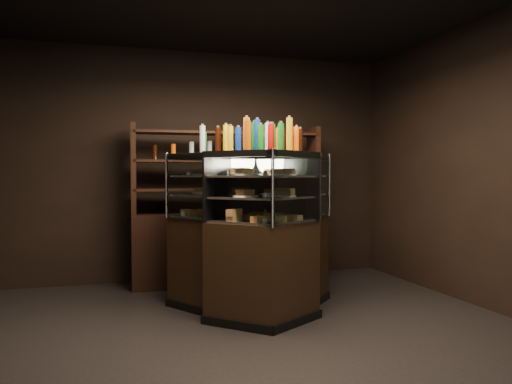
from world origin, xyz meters
TOP-DOWN VIEW (x-y plane):
  - ground at (0.00, 0.00)m, footprint 5.00×5.00m
  - room_shell at (0.00, 0.00)m, footprint 5.02×5.02m
  - display_case at (0.21, 0.75)m, footprint 1.80×1.65m
  - food_display at (0.21, 0.74)m, footprint 1.29×1.22m
  - bottles_top at (0.21, 0.75)m, footprint 1.12×1.08m
  - potted_conifer at (0.53, 0.54)m, footprint 0.37×0.37m
  - back_shelving at (0.22, 2.05)m, footprint 2.37×0.54m

SIDE VIEW (x-z plane):
  - ground at x=0.00m, z-range 0.00..0.00m
  - potted_conifer at x=0.53m, z-range 0.06..0.84m
  - display_case at x=0.21m, z-range -0.27..1.34m
  - back_shelving at x=0.22m, z-range -0.39..1.61m
  - food_display at x=0.21m, z-range 0.97..1.46m
  - bottles_top at x=0.21m, z-range 1.59..1.89m
  - room_shell at x=0.00m, z-range 0.44..3.45m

